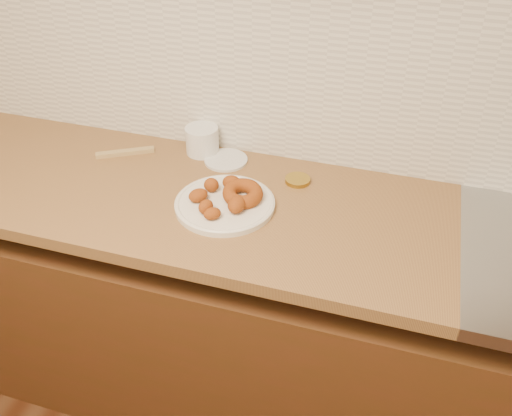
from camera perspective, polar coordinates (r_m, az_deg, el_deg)
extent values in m
cube|color=#BDAC8F|center=(1.62, 5.84, 19.23)|extent=(4.00, 0.02, 2.70)
cube|color=#4E2714|center=(1.90, 1.98, -12.72)|extent=(3.60, 0.60, 0.77)
cube|color=olive|center=(1.81, -17.98, 2.96)|extent=(2.30, 0.62, 0.04)
cube|color=beige|center=(1.66, 5.43, 14.17)|extent=(3.60, 0.02, 0.60)
cylinder|color=silver|center=(1.56, -3.30, 0.41)|extent=(0.29, 0.29, 0.02)
torus|color=brown|center=(1.55, -1.42, 1.55)|extent=(0.17, 0.17, 0.05)
ellipsoid|color=brown|center=(1.59, -4.72, 2.43)|extent=(0.05, 0.05, 0.04)
ellipsoid|color=brown|center=(1.55, -6.11, 1.33)|extent=(0.07, 0.07, 0.04)
ellipsoid|color=brown|center=(1.50, -5.31, 0.14)|extent=(0.05, 0.06, 0.04)
ellipsoid|color=brown|center=(1.48, -4.63, -0.59)|extent=(0.06, 0.06, 0.03)
ellipsoid|color=brown|center=(1.59, -2.56, 2.67)|extent=(0.06, 0.05, 0.05)
ellipsoid|color=brown|center=(1.50, -2.06, 0.37)|extent=(0.05, 0.06, 0.04)
cylinder|color=silver|center=(1.81, -5.69, 7.12)|extent=(0.11, 0.11, 0.09)
cylinder|color=silver|center=(1.77, -3.19, 5.07)|extent=(0.14, 0.14, 0.01)
cylinder|color=olive|center=(1.67, 4.40, 2.95)|extent=(0.09, 0.09, 0.01)
cube|color=#A58751|center=(1.85, -13.61, 5.70)|extent=(0.18, 0.12, 0.01)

